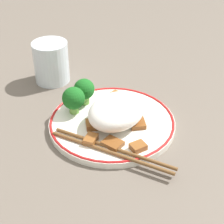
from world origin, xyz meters
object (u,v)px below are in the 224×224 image
at_px(plate, 112,122).
at_px(drinking_glass, 51,62).
at_px(broccoli_back_center, 74,99).
at_px(chopsticks, 112,150).
at_px(broccoli_back_left, 84,90).

height_order(plate, drinking_glass, drinking_glass).
relative_size(broccoli_back_center, chopsticks, 0.24).
distance_m(broccoli_back_center, drinking_glass, 0.16).
relative_size(plate, drinking_glass, 2.60).
relative_size(broccoli_back_left, chopsticks, 0.24).
bearing_deg(chopsticks, plate, -143.70).
bearing_deg(plate, drinking_glass, -105.40).
xyz_separation_m(broccoli_back_left, broccoli_back_center, (0.04, 0.00, -0.00)).
height_order(chopsticks, drinking_glass, drinking_glass).
distance_m(chopsticks, drinking_glass, 0.30).
distance_m(broccoli_back_left, chopsticks, 0.16).
distance_m(broccoli_back_left, broccoli_back_center, 0.04).
height_order(broccoli_back_left, broccoli_back_center, same).
xyz_separation_m(plate, broccoli_back_left, (-0.02, -0.08, 0.04)).
bearing_deg(broccoli_back_center, broccoli_back_left, -173.34).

